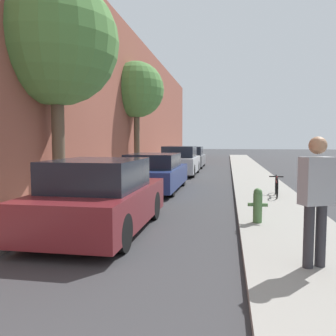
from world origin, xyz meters
name	(u,v)px	position (x,y,z in m)	size (l,w,h in m)	color
ground_plane	(193,179)	(0.00, 16.00, 0.00)	(120.00, 120.00, 0.00)	#333335
sidewalk_left	(135,176)	(-2.90, 16.00, 0.06)	(2.00, 52.00, 0.12)	gray
sidewalk_right	(254,178)	(2.90, 16.00, 0.06)	(2.00, 52.00, 0.12)	gray
building_facade_left	(107,94)	(-4.25, 16.00, 4.12)	(0.70, 52.00, 8.24)	brown
parked_car_maroon	(100,198)	(-0.86, 5.96, 0.69)	(1.83, 3.92, 1.46)	black
parked_car_navy	(154,173)	(-1.00, 11.82, 0.65)	(1.91, 4.45, 1.36)	black
parked_car_silver	(180,161)	(-0.86, 17.73, 0.72)	(1.81, 4.20, 1.54)	black
parked_car_grey	(190,158)	(-0.91, 23.10, 0.67)	(1.91, 4.03, 1.42)	black
street_tree_near	(56,43)	(-3.44, 9.28, 4.72)	(3.75, 3.75, 6.51)	brown
street_tree_far	(136,90)	(-3.48, 18.63, 4.66)	(3.12, 3.12, 6.14)	brown
fire_hydrant	(258,205)	(2.28, 6.79, 0.49)	(0.41, 0.19, 0.72)	#47703D
pedestrian	(316,194)	(2.82, 4.29, 1.12)	(0.49, 0.39, 1.76)	#2D2D33
bicycle	(277,185)	(3.16, 10.50, 0.44)	(0.44, 1.52, 0.62)	black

